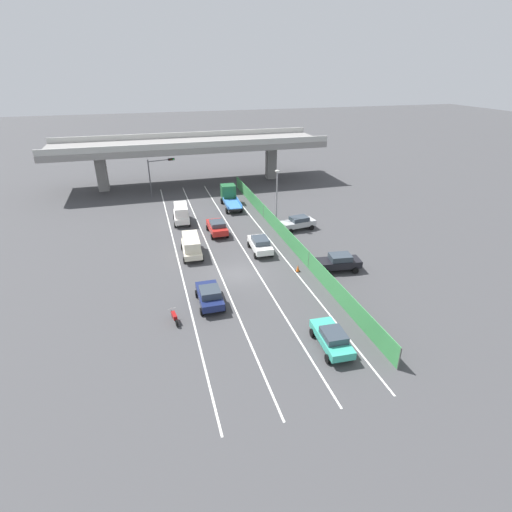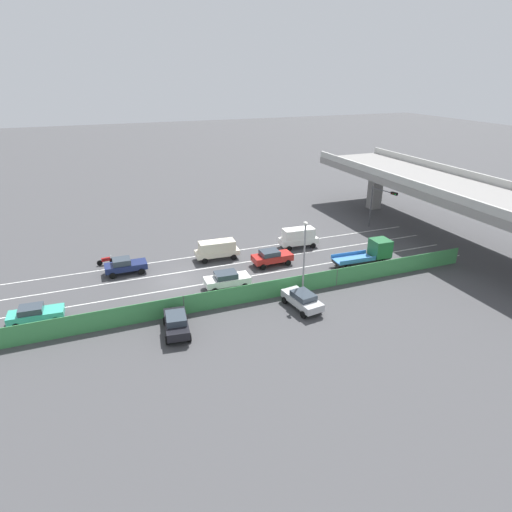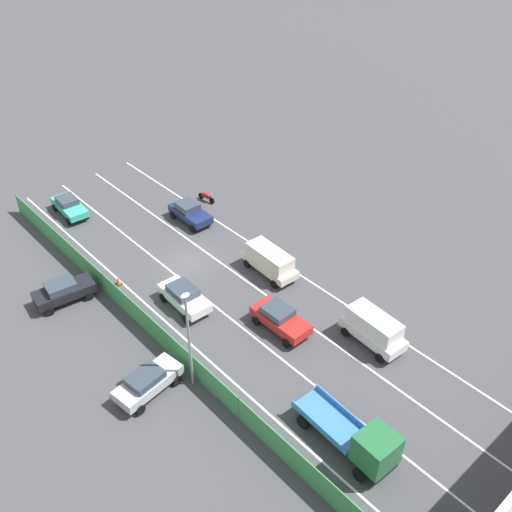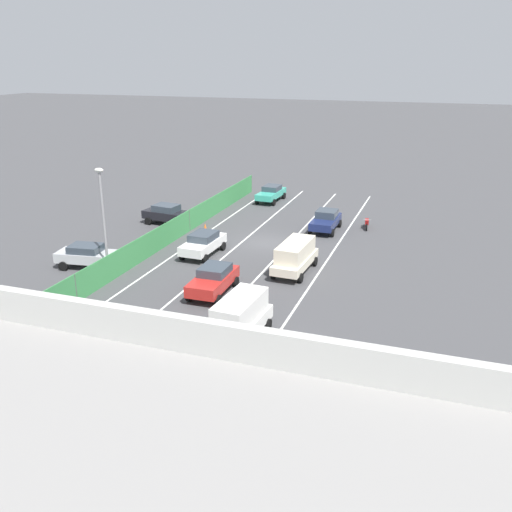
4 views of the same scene
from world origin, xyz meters
The scene contains 18 objects.
ground_plane centered at (0.00, 0.00, 0.00)m, with size 300.00×300.00×0.00m, color #424244.
lane_line_left_edge centered at (-5.38, 6.77, 0.00)m, with size 0.14×49.54×0.01m, color silver.
lane_line_mid_left centered at (-1.79, 6.77, 0.00)m, with size 0.14×49.54×0.01m, color silver.
lane_line_mid_right centered at (1.79, 6.77, 0.00)m, with size 0.14×49.54×0.01m, color silver.
lane_line_right_edge centered at (5.38, 6.77, 0.00)m, with size 0.14×49.54×0.01m, color silver.
green_fence centered at (6.89, 6.77, 0.90)m, with size 0.10×45.64×1.80m.
car_hatchback_white centered at (3.38, 4.20, 0.92)m, with size 2.16×4.44×1.65m.
car_sedan_navy centered at (-3.67, -4.66, 0.91)m, with size 2.08×4.26×1.67m.
car_van_cream centered at (-3.82, 5.38, 1.20)m, with size 2.23×4.92×2.10m.
car_sedan_red centered at (-0.11, 10.43, 0.93)m, with size 2.12×4.37×1.68m.
car_van_white centered at (-3.75, 15.47, 1.30)m, with size 2.26×4.63×2.32m.
car_taxi_teal centered at (3.64, -12.70, 0.86)m, with size 2.12×4.46×1.55m.
flatbed_truck_blue centered at (3.68, 20.68, 1.39)m, with size 2.49×6.45×2.72m.
motorcycle centered at (-6.79, -6.39, 0.46)m, with size 0.60×1.94×0.93m.
parked_sedan_dark centered at (9.53, -2.03, 0.94)m, with size 4.46×2.40×1.70m.
parked_wagon_silver centered at (9.68, 9.17, 0.91)m, with size 4.49×2.46×1.61m.
street_lamp centered at (7.29, 10.43, 4.38)m, with size 0.60×0.36×7.22m.
traffic_cone centered at (5.63, -1.14, 0.32)m, with size 0.47×0.47×0.69m.
Camera 3 is at (20.38, 30.95, 27.42)m, focal length 40.41 mm.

